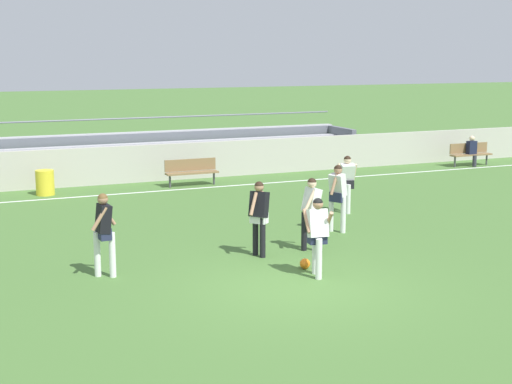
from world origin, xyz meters
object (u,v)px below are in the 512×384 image
object	(u,v)px
player_white_deep_cover	(317,230)
player_white_on_ball	(338,192)
player_dark_pressing_high	(104,227)
player_white_dropping_back	(347,179)
soccer_ball	(305,264)
spectator_seated	(472,149)
player_dark_trailing_run	(259,212)
bench_far_right	(470,152)
bench_centre_sideline	(191,170)
bleacher_stand	(67,156)
player_white_overlapping	(312,208)
trash_bin	(45,183)

from	to	relation	value
player_white_deep_cover	player_white_on_ball	xyz separation A→B (m)	(2.24, 3.19, 0.07)
player_dark_pressing_high	player_white_dropping_back	bearing A→B (deg)	24.82
player_white_on_ball	soccer_ball	size ratio (longest dim) A/B	7.74
spectator_seated	player_dark_trailing_run	size ratio (longest dim) A/B	0.72
bench_far_right	player_white_deep_cover	bearing A→B (deg)	-138.92
spectator_seated	player_white_deep_cover	world-z (taller)	player_white_deep_cover
spectator_seated	player_white_on_ball	bearing A→B (deg)	-143.46
soccer_ball	spectator_seated	bearing A→B (deg)	39.31
bench_centre_sideline	player_white_on_ball	distance (m)	7.93
spectator_seated	bench_far_right	bearing A→B (deg)	90.00
bleacher_stand	player_white_overlapping	size ratio (longest dim) A/B	13.38
trash_bin	player_dark_trailing_run	size ratio (longest dim) A/B	0.47
trash_bin	soccer_ball	size ratio (longest dim) A/B	3.61
spectator_seated	player_white_deep_cover	xyz separation A→B (m)	(-12.62, -10.89, 0.25)
trash_bin	player_white_on_ball	size ratio (longest dim) A/B	0.47
player_white_overlapping	player_dark_pressing_high	world-z (taller)	player_dark_pressing_high
spectator_seated	player_white_overlapping	size ratio (longest dim) A/B	0.72
trash_bin	player_white_deep_cover	xyz separation A→B (m)	(3.82, -11.19, 0.55)
bleacher_stand	player_white_deep_cover	world-z (taller)	bleacher_stand
player_dark_pressing_high	bleacher_stand	bearing A→B (deg)	84.12
player_white_deep_cover	player_dark_trailing_run	world-z (taller)	player_dark_trailing_run
bleacher_stand	player_white_deep_cover	distance (m)	14.49
trash_bin	player_white_dropping_back	xyz separation A→B (m)	(7.45, -6.05, 0.56)
bleacher_stand	player_dark_pressing_high	distance (m)	12.67
trash_bin	player_dark_pressing_high	distance (m)	9.57
spectator_seated	player_white_dropping_back	distance (m)	10.68
bench_centre_sideline	bleacher_stand	bearing A→B (deg)	137.96
bench_centre_sideline	player_dark_pressing_high	size ratio (longest dim) A/B	1.06
bleacher_stand	player_white_on_ball	xyz separation A→B (m)	(4.86, -11.06, 0.21)
bleacher_stand	spectator_seated	distance (m)	15.61
player_white_deep_cover	player_white_overlapping	bearing A→B (deg)	66.14
trash_bin	player_white_on_ball	xyz separation A→B (m)	(6.06, -8.00, 0.62)
bench_centre_sideline	trash_bin	distance (m)	4.80
spectator_seated	bleacher_stand	bearing A→B (deg)	167.56
bench_centre_sideline	player_white_deep_cover	distance (m)	11.06
bench_far_right	player_dark_trailing_run	bearing A→B (deg)	-145.05
player_dark_pressing_high	player_white_dropping_back	distance (m)	8.32
trash_bin	player_dark_trailing_run	distance (m)	9.94
player_white_overlapping	soccer_ball	world-z (taller)	player_white_overlapping
bench_far_right	player_dark_pressing_high	xyz separation A→B (m)	(-16.54, -9.36, 0.47)
player_white_dropping_back	soccer_ball	xyz separation A→B (m)	(-3.61, -4.57, -0.84)
player_dark_trailing_run	player_dark_pressing_high	size ratio (longest dim) A/B	0.99
player_dark_trailing_run	player_white_on_ball	xyz separation A→B (m)	(2.71, 1.34, 0.02)
player_white_deep_cover	soccer_ball	world-z (taller)	player_white_deep_cover
player_white_overlapping	player_dark_pressing_high	distance (m)	4.73
bench_far_right	player_white_overlapping	xyz separation A→B (m)	(-11.82, -9.19, 0.46)
bleacher_stand	spectator_seated	bearing A→B (deg)	-12.44
bench_far_right	bench_centre_sideline	xyz separation A→B (m)	(-11.65, 0.00, 0.00)
player_dark_trailing_run	player_white_overlapping	size ratio (longest dim) A/B	1.00
bench_far_right	trash_bin	distance (m)	16.44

